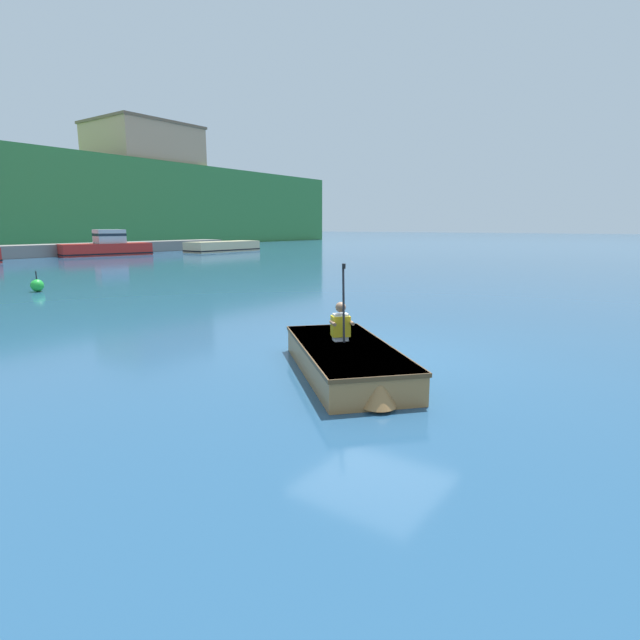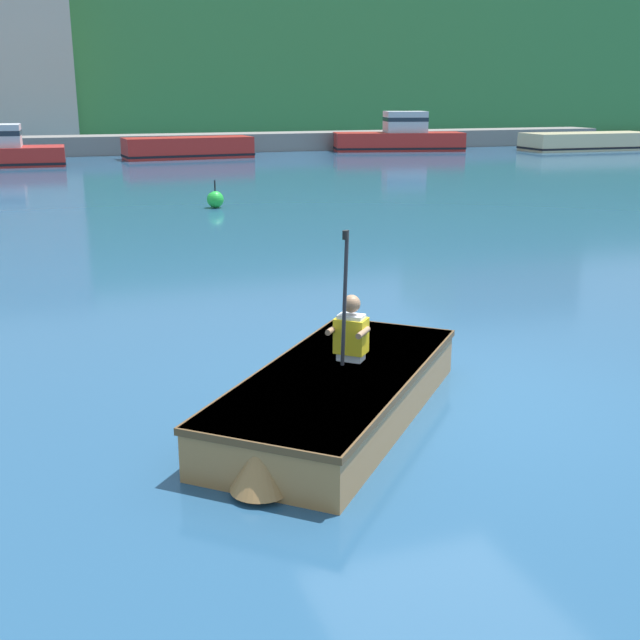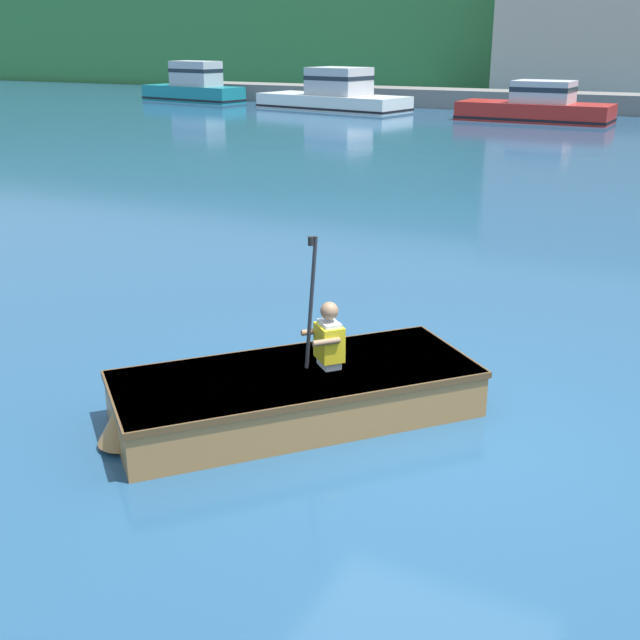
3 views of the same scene
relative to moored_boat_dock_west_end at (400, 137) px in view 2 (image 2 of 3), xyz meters
name	(u,v)px [view 2 (image 2 of 3)]	position (x,y,z in m)	size (l,w,h in m)	color
ground_plane	(449,397)	(-14.39, -32.18, -0.68)	(300.00, 300.00, 0.00)	navy
shoreline_ridge	(80,65)	(-14.39, 22.00, 4.06)	(120.00, 20.00, 9.48)	#387A3D
waterfront_office_block_center	(501,36)	(16.15, 17.04, 6.36)	(11.35, 9.64, 14.07)	tan
marina_dock	(111,145)	(-14.39, 2.55, -0.23)	(55.35, 2.40, 0.90)	slate
moored_boat_dock_west_end	(400,137)	(0.00, 0.00, 0.00)	(6.98, 3.57, 1.99)	red
moored_boat_dock_center_near	(188,148)	(-11.31, -1.39, -0.23)	(5.94, 2.23, 0.96)	red
moored_boat_dock_east_inner	(588,142)	(9.52, -2.86, -0.26)	(7.10, 2.58, 0.90)	#CCB789
rowboat_foreground	(336,393)	(-15.66, -32.34, -0.42)	(3.28, 3.43, 0.46)	#A3703D
person_paddler	(351,331)	(-15.40, -32.06, 0.07)	(0.46, 0.46, 1.27)	silver
channel_buoy	(215,199)	(-13.67, -18.02, -0.46)	(0.44, 0.44, 0.72)	green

